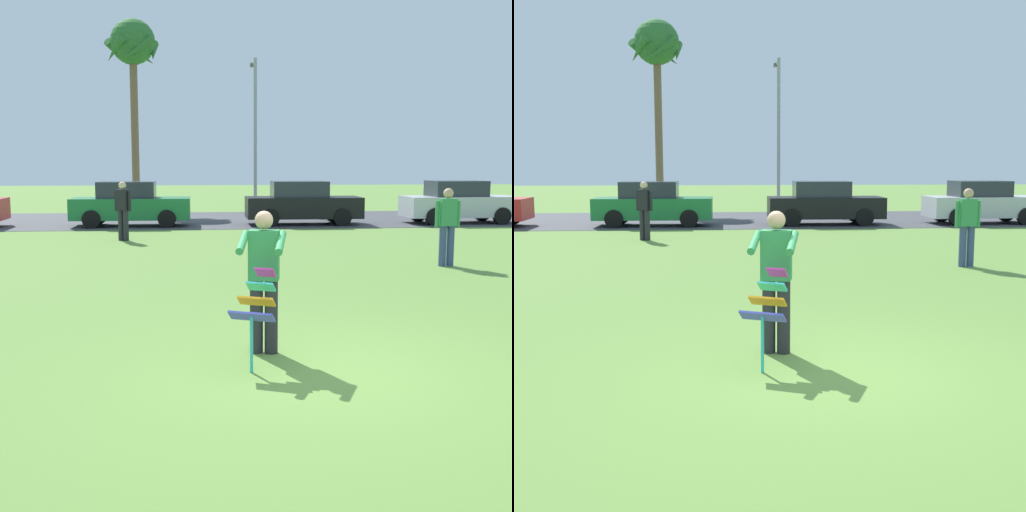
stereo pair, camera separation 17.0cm
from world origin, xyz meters
The scene contains 11 objects.
ground_plane centered at (0.00, 0.00, 0.00)m, with size 120.00×120.00×0.00m, color olive.
road_strip centered at (0.00, 19.93, 0.01)m, with size 120.00×8.00×0.01m, color #424247.
person_kite_flyer centered at (-0.52, 0.89, 0.95)m, with size 0.64×0.73×1.73m.
kite_held centered at (-0.67, 0.30, 0.74)m, with size 0.59×0.72×1.10m.
parked_car_green centered at (-3.58, 17.53, 0.77)m, with size 4.22×1.87×1.60m.
parked_car_black centered at (2.68, 17.53, 0.77)m, with size 4.21×1.86×1.60m.
parked_car_silver centered at (8.63, 17.52, 0.77)m, with size 4.25×1.93×1.60m.
palm_tree_right_near centered at (-4.03, 25.91, 7.46)m, with size 2.58×2.71×8.91m.
streetlight_pole centered at (1.59, 24.63, 4.00)m, with size 0.24×1.65×7.00m.
person_walker_near centered at (4.25, 7.35, 0.93)m, with size 0.57×0.23×1.73m.
person_walker_far centered at (-3.39, 12.99, 0.93)m, with size 0.50×0.37×1.73m.
Camera 2 is at (-1.19, -7.01, 2.31)m, focal length 47.24 mm.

